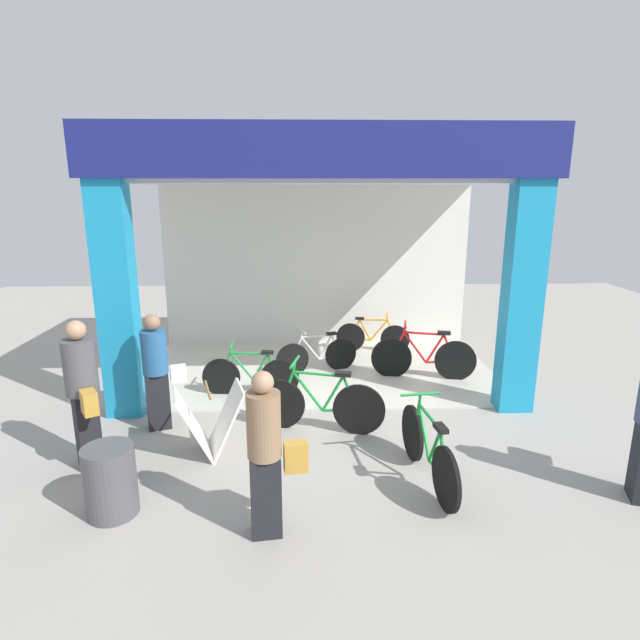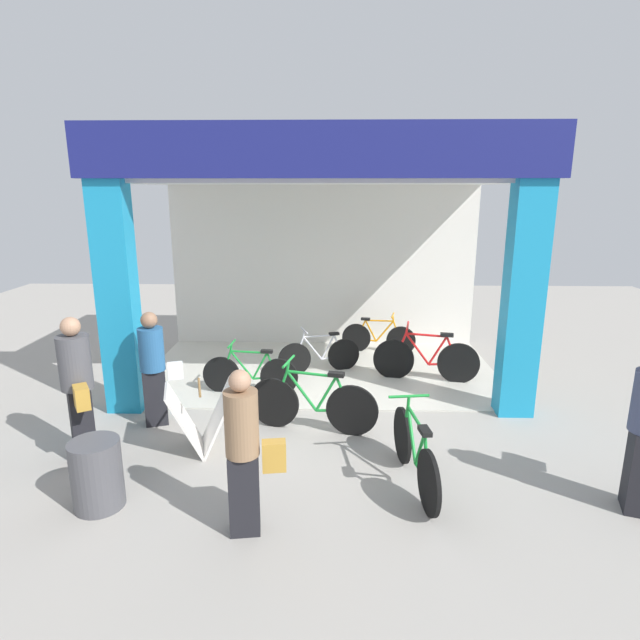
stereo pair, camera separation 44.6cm
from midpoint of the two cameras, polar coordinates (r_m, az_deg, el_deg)
ground_plane at (r=7.69m, az=1.52°, el=-9.95°), size 20.23×20.23×0.00m
shop_facade at (r=8.87m, az=1.61°, el=7.75°), size 6.31×3.76×3.98m
bicycle_inside_0 at (r=8.90m, az=13.02°, el=-4.22°), size 1.74×0.48×0.97m
bicycle_inside_1 at (r=9.07m, az=1.37°, el=-3.90°), size 1.42×0.53×0.81m
bicycle_inside_2 at (r=8.20m, az=-6.12°, el=-5.93°), size 1.52×0.42×0.83m
bicycle_inside_3 at (r=10.23m, az=7.67°, el=-1.94°), size 1.42×0.42×0.79m
bicycle_parked_0 at (r=6.95m, az=1.07°, el=-9.22°), size 1.73×0.52×0.97m
bicycle_parked_1 at (r=5.92m, az=12.58°, el=-14.22°), size 0.46×1.68×0.93m
sandwich_board_sign at (r=6.57m, az=-11.02°, el=-10.62°), size 0.94×0.79×0.85m
pedestrian_0 at (r=6.58m, az=-23.34°, el=-6.87°), size 0.55×0.66×1.76m
pedestrian_2 at (r=4.90m, az=-5.64°, el=-14.33°), size 0.58×0.35×1.62m
pedestrian_3 at (r=7.29m, az=-16.16°, el=-5.09°), size 0.60×0.42×1.58m
trash_bin at (r=5.82m, az=-21.28°, el=-15.57°), size 0.50×0.50×0.72m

